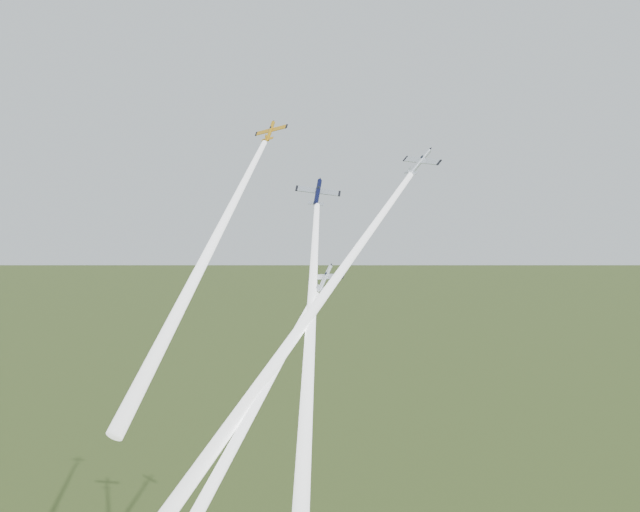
{
  "coord_description": "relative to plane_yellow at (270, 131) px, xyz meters",
  "views": [
    {
      "loc": [
        54.27,
        -129.71,
        104.65
      ],
      "look_at": [
        0.0,
        -6.0,
        92.0
      ],
      "focal_mm": 45.0,
      "sensor_mm": 36.0,
      "label": 1
    }
  ],
  "objects": [
    {
      "name": "plane_silver_low",
      "position": [
        18.76,
        -17.67,
        -24.85
      ],
      "size": [
        7.15,
        6.73,
        5.9
      ],
      "primitive_type": null,
      "rotation": [
        0.74,
        -0.1,
        -0.17
      ],
      "color": "silver"
    },
    {
      "name": "smoke_trail_silver_low",
      "position": [
        14.15,
        -44.01,
        -49.27
      ],
      "size": [
        11.13,
        50.09,
        46.35
      ],
      "primitive_type": null,
      "rotation": [
        -0.83,
        0.0,
        -0.17
      ],
      "color": "white"
    },
    {
      "name": "smoke_trail_navy",
      "position": [
        21.06,
        -28.94,
        -35.3
      ],
      "size": [
        20.04,
        47.08,
        45.49
      ],
      "primitive_type": null,
      "rotation": [
        -0.83,
        0.0,
        0.37
      ],
      "color": "white"
    },
    {
      "name": "smoke_trail_yellow",
      "position": [
        0.29,
        -25.34,
        -23.14
      ],
      "size": [
        3.01,
        47.65,
        43.79
      ],
      "primitive_type": null,
      "rotation": [
        -0.83,
        0.0,
        0.01
      ],
      "color": "white"
    },
    {
      "name": "plane_yellow",
      "position": [
        0.0,
        0.0,
        0.0
      ],
      "size": [
        7.72,
        5.75,
        6.53
      ],
      "primitive_type": null,
      "rotation": [
        0.74,
        -0.19,
        0.01
      ],
      "color": "orange"
    },
    {
      "name": "plane_silver_right",
      "position": [
        29.17,
        -0.41,
        -6.01
      ],
      "size": [
        10.16,
        8.89,
        6.96
      ],
      "primitive_type": null,
      "rotation": [
        0.74,
        0.11,
        -0.4
      ],
      "color": "silver"
    },
    {
      "name": "smoke_trail_silver_right",
      "position": [
        17.6,
        -28.12,
        -33.43
      ],
      "size": [
        24.24,
        53.56,
        52.36
      ],
      "primitive_type": null,
      "rotation": [
        -0.83,
        0.0,
        -0.4
      ],
      "color": "white"
    },
    {
      "name": "plane_navy",
      "position": [
        11.64,
        -4.41,
        -11.31
      ],
      "size": [
        9.37,
        9.36,
        7.26
      ],
      "primitive_type": null,
      "rotation": [
        0.74,
        0.12,
        0.37
      ],
      "color": "#0C1037"
    }
  ]
}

